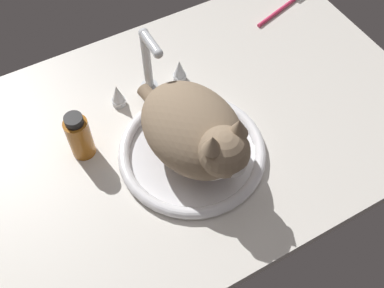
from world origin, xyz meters
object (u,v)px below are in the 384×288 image
cat (197,133)px  amber_bottle (79,136)px  toothbrush (281,9)px  sink_basin (192,152)px  faucet (149,72)px

cat → amber_bottle: bearing=145.7°
cat → amber_bottle: 25.01cm
cat → amber_bottle: (-20.36, 13.89, -4.23)cm
toothbrush → sink_basin: bearing=-146.4°
toothbrush → amber_bottle: bearing=-164.9°
sink_basin → toothbrush: 53.42cm
cat → sink_basin: bearing=97.5°
faucet → toothbrush: bearing=12.1°
faucet → toothbrush: (44.48, 9.50, -6.72)cm
amber_bottle → sink_basin: bearing=-31.1°
cat → toothbrush: bearing=35.3°
amber_bottle → cat: bearing=-34.3°
faucet → amber_bottle: 21.72cm
amber_bottle → toothbrush: amber_bottle is taller
sink_basin → amber_bottle: (-20.13, 12.12, 4.55)cm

